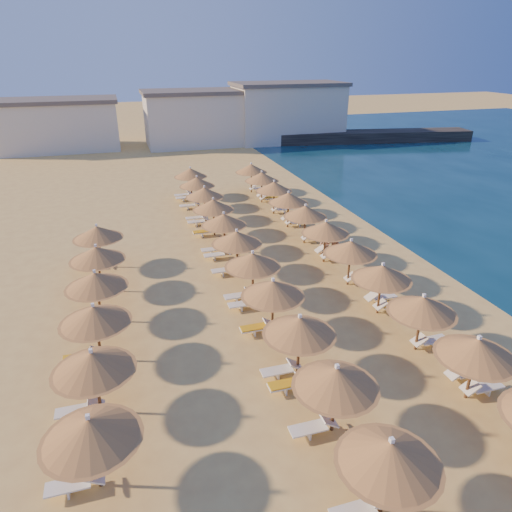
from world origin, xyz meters
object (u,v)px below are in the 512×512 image
object	(u,v)px
parasol_row_west	(244,249)
beachgoer_b	(325,244)
beachgoer_c	(334,247)
jetty	(368,136)
parasol_row_east	(338,238)

from	to	relation	value
parasol_row_west	beachgoer_b	distance (m)	6.66
parasol_row_west	beachgoer_c	bearing A→B (deg)	15.53
jetty	beachgoer_b	xyz separation A→B (m)	(-23.22, -35.42, 0.08)
jetty	beachgoer_c	bearing A→B (deg)	-112.67
beachgoer_c	parasol_row_west	bearing A→B (deg)	-105.43
parasol_row_west	beachgoer_b	xyz separation A→B (m)	(6.03, 2.44, -1.39)
beachgoer_b	jetty	bearing A→B (deg)	128.76
parasol_row_east	beachgoer_c	xyz separation A→B (m)	(0.70, 1.75, -1.39)
parasol_row_east	parasol_row_west	distance (m)	5.60
jetty	parasol_row_east	world-z (taller)	parasol_row_east
beachgoer_c	jetty	bearing A→B (deg)	116.60
jetty	parasol_row_east	xyz separation A→B (m)	(-23.65, -37.86, 1.47)
jetty	beachgoer_c	distance (m)	42.79
parasol_row_east	beachgoer_c	distance (m)	2.34
jetty	parasol_row_west	bearing A→B (deg)	-117.92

